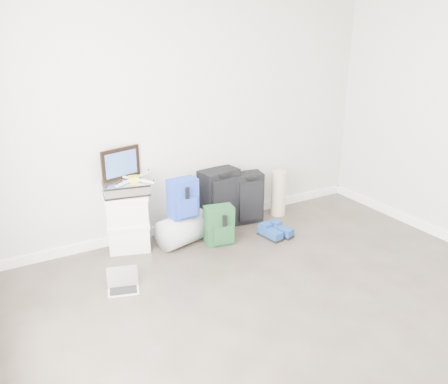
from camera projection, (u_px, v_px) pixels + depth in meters
ground at (341, 352)px, 3.44m from camera, size 5.00×5.00×0.00m
room_envelope at (364, 116)px, 2.84m from camera, size 4.52×5.02×2.71m
boxes_stack at (128, 221)px, 4.86m from camera, size 0.51×0.46×0.61m
briefcase at (126, 188)px, 4.73m from camera, size 0.50×0.40×0.13m
painting at (121, 164)px, 4.73m from camera, size 0.42×0.13×0.32m
drone at (133, 179)px, 4.72m from camera, size 0.45×0.45×0.05m
duffel_bag at (183, 229)px, 5.00m from camera, size 0.59×0.44×0.33m
blue_backpack at (183, 199)px, 4.85m from camera, size 0.30×0.23×0.41m
large_suitcase at (219, 198)px, 5.38m from camera, size 0.46×0.33×0.67m
green_backpack at (219, 226)px, 5.00m from camera, size 0.33×0.27×0.42m
carry_on at (246, 198)px, 5.49m from camera, size 0.41×0.31×0.59m
shoes at (275, 232)px, 5.20m from camera, size 0.32×0.33×0.10m
rolled_rug at (278, 193)px, 5.70m from camera, size 0.18×0.18×0.55m
laptop at (123, 285)px, 4.20m from camera, size 0.32×0.27×0.19m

